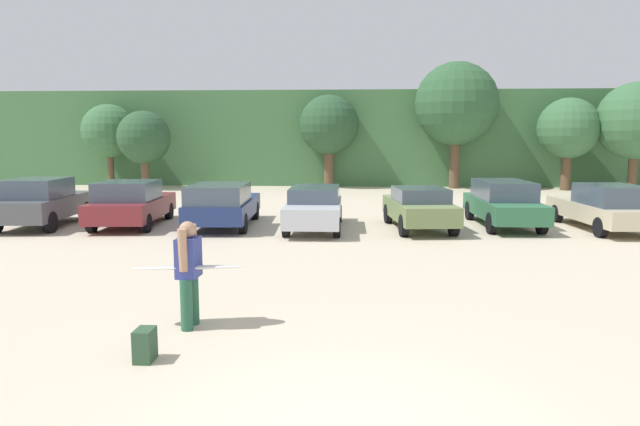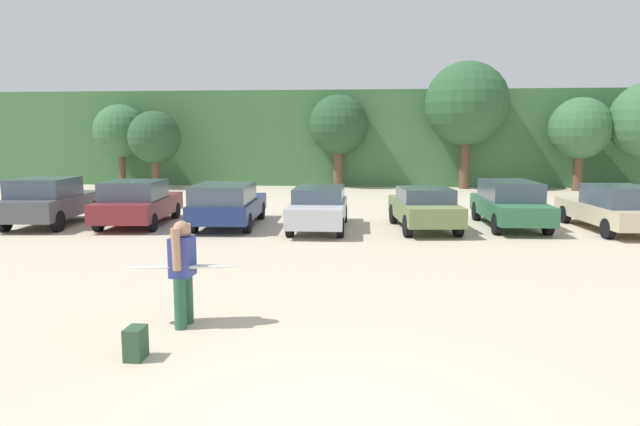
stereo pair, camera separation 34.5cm
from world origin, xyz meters
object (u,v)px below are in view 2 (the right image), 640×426
object	(u,v)px
parked_car_dark_gray	(49,201)
parked_car_olive_green	(424,207)
parked_car_forest_green	(510,203)
backpack_dropped	(136,343)
parked_car_navy	(228,204)
person_adult	(183,267)
parked_car_champagne	(613,208)
surfboard_white	(182,267)
parked_car_maroon	(138,202)
parked_car_silver	(319,207)

from	to	relation	value
parked_car_dark_gray	parked_car_olive_green	distance (m)	12.74
parked_car_forest_green	backpack_dropped	distance (m)	14.56
parked_car_navy	person_adult	size ratio (longest dim) A/B	2.78
parked_car_forest_green	parked_car_champagne	bearing A→B (deg)	-102.50
parked_car_navy	surfboard_white	world-z (taller)	parked_car_navy
parked_car_maroon	parked_car_champagne	bearing A→B (deg)	-94.49
parked_car_olive_green	person_adult	bearing A→B (deg)	147.89
parked_car_silver	parked_car_navy	bearing A→B (deg)	86.87
parked_car_forest_green	parked_car_champagne	xyz separation A→B (m)	(3.10, -0.63, -0.06)
person_adult	parked_car_dark_gray	bearing A→B (deg)	-47.29
parked_car_dark_gray	parked_car_olive_green	size ratio (longest dim) A/B	1.01
parked_car_olive_green	person_adult	distance (m)	11.04
parked_car_navy	person_adult	bearing A→B (deg)	-172.60
parked_car_navy	backpack_dropped	xyz separation A→B (m)	(1.57, -11.39, -0.57)
parked_car_silver	parked_car_olive_green	distance (m)	3.45
parked_car_silver	surfboard_white	distance (m)	9.88
person_adult	parked_car_maroon	bearing A→B (deg)	-60.37
parked_car_navy	parked_car_olive_green	size ratio (longest dim) A/B	1.11
parked_car_navy	surfboard_white	size ratio (longest dim) A/B	2.56
surfboard_white	parked_car_navy	bearing A→B (deg)	-87.24
parked_car_dark_gray	parked_car_champagne	world-z (taller)	parked_car_dark_gray
parked_car_dark_gray	parked_car_navy	xyz separation A→B (m)	(6.18, 0.25, -0.06)
parked_car_olive_green	parked_car_champagne	size ratio (longest dim) A/B	0.89
backpack_dropped	parked_car_navy	bearing A→B (deg)	97.84
parked_car_maroon	parked_car_olive_green	world-z (taller)	parked_car_maroon
parked_car_forest_green	person_adult	distance (m)	13.26
person_adult	surfboard_white	xyz separation A→B (m)	(-0.04, 0.06, -0.01)
parked_car_navy	surfboard_white	xyz separation A→B (m)	(1.75, -9.93, 0.17)
parked_car_olive_green	parked_car_forest_green	bearing A→B (deg)	-80.50
backpack_dropped	parked_car_champagne	bearing A→B (deg)	46.37
parked_car_forest_green	parked_car_navy	bearing A→B (deg)	93.76
parked_car_maroon	parked_car_silver	xyz separation A→B (m)	(6.30, -0.26, -0.04)
parked_car_maroon	person_adult	distance (m)	11.27
parked_car_champagne	backpack_dropped	distance (m)	15.99
parked_car_forest_green	parked_car_maroon	bearing A→B (deg)	92.01
parked_car_silver	parked_car_olive_green	world-z (taller)	parked_car_olive_green
parked_car_forest_green	person_adult	world-z (taller)	person_adult
parked_car_olive_green	surfboard_white	bearing A→B (deg)	147.59
parked_car_maroon	backpack_dropped	world-z (taller)	parked_car_maroon
parked_car_champagne	person_adult	distance (m)	14.84
parked_car_dark_gray	parked_car_maroon	bearing A→B (deg)	-87.70
parked_car_dark_gray	parked_car_olive_green	xyz separation A→B (m)	(12.74, 0.21, -0.11)
parked_car_maroon	parked_car_navy	size ratio (longest dim) A/B	0.97
surfboard_white	parked_car_champagne	bearing A→B (deg)	-144.26
parked_car_olive_green	parked_car_forest_green	size ratio (longest dim) A/B	0.92
parked_car_navy	backpack_dropped	distance (m)	11.51
parked_car_olive_green	surfboard_white	xyz separation A→B (m)	(-4.81, -9.89, 0.22)
parked_car_navy	surfboard_white	distance (m)	10.08
parked_car_forest_green	person_adult	bearing A→B (deg)	143.37
parked_car_silver	parked_car_olive_green	bearing A→B (deg)	-88.68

